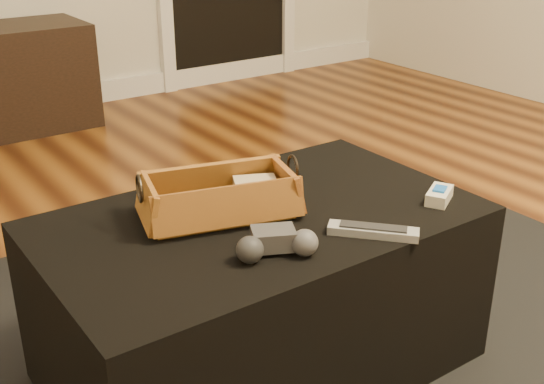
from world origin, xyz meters
TOP-DOWN VIEW (x-y plane):
  - floor at (0.00, 0.00)m, footprint 5.00×5.50m
  - baseboard at (0.00, 2.73)m, footprint 5.00×0.04m
  - area_rug at (-0.21, 0.12)m, footprint 2.60×2.00m
  - ottoman at (-0.21, 0.17)m, footprint 1.00×0.60m
  - tv_remote at (-0.30, 0.21)m, footprint 0.19×0.07m
  - cloth_bundle at (-0.19, 0.22)m, footprint 0.12×0.10m
  - wicker_basket at (-0.28, 0.22)m, footprint 0.39×0.27m
  - game_controller at (-0.29, -0.01)m, footprint 0.18×0.13m
  - silver_remote at (-0.06, -0.05)m, footprint 0.16×0.17m
  - cream_gadget at (0.19, -0.01)m, footprint 0.11×0.09m

SIDE VIEW (x-z plane):
  - floor at x=0.00m, z-range -0.01..0.00m
  - area_rug at x=-0.21m, z-range 0.00..0.01m
  - baseboard at x=0.00m, z-range 0.00..0.12m
  - ottoman at x=-0.21m, z-range 0.01..0.43m
  - silver_remote at x=-0.06m, z-range 0.43..0.45m
  - cream_gadget at x=0.19m, z-range 0.43..0.47m
  - tv_remote at x=-0.30m, z-range 0.44..0.46m
  - game_controller at x=-0.29m, z-range 0.43..0.49m
  - cloth_bundle at x=-0.19m, z-range 0.44..0.50m
  - wicker_basket at x=-0.28m, z-range 0.41..0.54m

